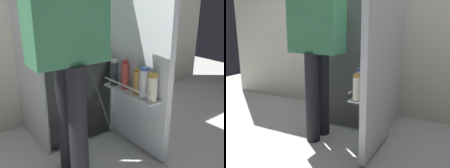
# 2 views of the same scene
# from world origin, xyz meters

# --- Properties ---
(ground_plane) EXTENTS (6.54, 6.54, 0.00)m
(ground_plane) POSITION_xyz_m (0.00, 0.00, 0.00)
(ground_plane) COLOR silver
(refrigerator) EXTENTS (0.65, 1.18, 1.76)m
(refrigerator) POSITION_xyz_m (0.03, 0.49, 0.88)
(refrigerator) COLOR silver
(refrigerator) RESTS_ON ground_plane
(person) EXTENTS (0.54, 0.77, 1.57)m
(person) POSITION_xyz_m (-0.23, -0.04, 0.94)
(person) COLOR black
(person) RESTS_ON ground_plane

